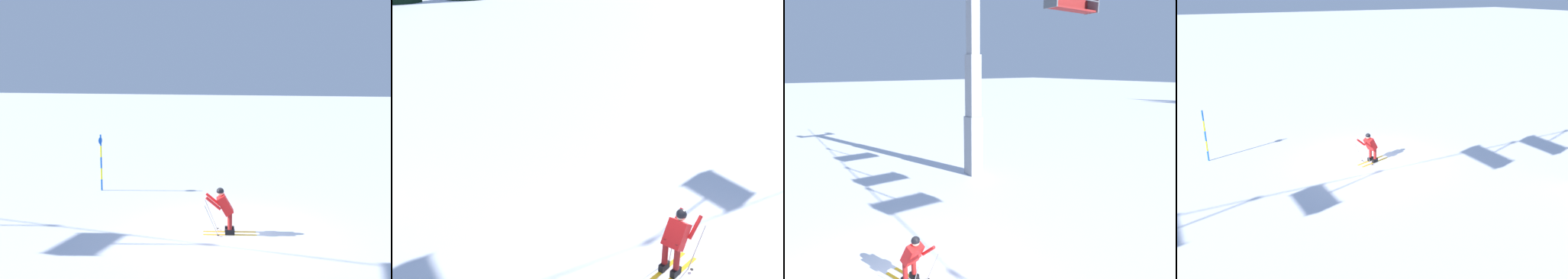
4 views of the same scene
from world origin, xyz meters
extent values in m
cube|color=yellow|center=(-0.04, 0.35, 0.01)|extent=(1.54, 0.55, 0.01)
cube|color=black|center=(-0.04, 0.35, 0.09)|extent=(0.30, 0.19, 0.16)
cylinder|color=maroon|center=(-0.04, 0.35, 0.49)|extent=(0.13, 0.13, 0.63)
cylinder|color=maroon|center=(0.05, 0.08, 0.49)|extent=(0.13, 0.13, 0.63)
cube|color=red|center=(0.14, 0.26, 0.88)|extent=(0.62, 0.55, 0.63)
sphere|color=beige|center=(0.28, 0.30, 1.25)|extent=(0.21, 0.21, 0.21)
sphere|color=black|center=(0.28, 0.30, 1.29)|extent=(0.22, 0.22, 0.22)
cylinder|color=red|center=(0.41, 0.58, 0.98)|extent=(0.48, 0.22, 0.42)
cylinder|color=gray|center=(0.42, 0.63, 0.41)|extent=(0.42, 0.27, 1.07)
cylinder|color=black|center=(0.24, 0.63, 0.05)|extent=(0.07, 0.07, 0.01)
cylinder|color=red|center=(0.54, 0.14, 0.98)|extent=(0.48, 0.22, 0.42)
cube|color=gray|center=(-6.46, 6.55, 1.53)|extent=(0.72, 0.72, 3.06)
cube|color=gray|center=(-6.46, 6.55, 4.60)|extent=(0.60, 0.60, 3.06)
cube|color=gray|center=(-6.46, 6.55, 7.66)|extent=(0.48, 0.48, 3.06)
cube|color=maroon|center=(-0.49, 6.55, 7.40)|extent=(0.45, 2.06, 0.06)
cube|color=maroon|center=(-0.69, 6.55, 7.67)|extent=(0.06, 2.06, 0.55)
cube|color=#4C4F54|center=(-0.49, 7.58, 7.67)|extent=(0.57, 0.05, 0.63)
camera|label=1|loc=(-3.41, 13.11, 4.54)|focal=42.29mm
camera|label=2|loc=(-5.63, -5.88, 6.36)|focal=43.45mm
camera|label=3|loc=(7.25, -2.62, 5.50)|focal=30.06mm
camera|label=4|loc=(8.27, 15.69, 7.27)|focal=39.00mm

